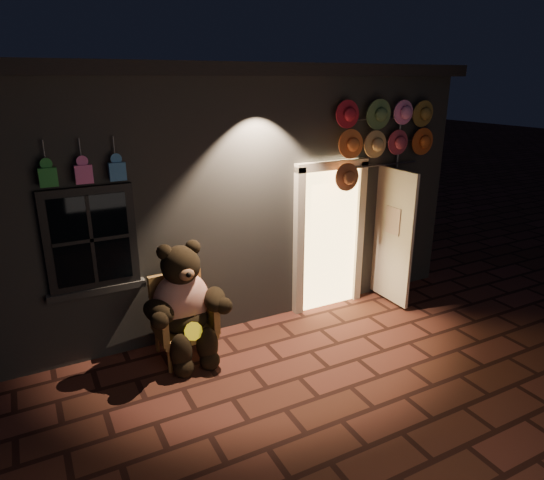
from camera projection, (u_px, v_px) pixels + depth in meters
ground at (299, 378)px, 5.58m from camera, size 60.00×60.00×0.00m
shop_building at (183, 172)px, 8.37m from camera, size 7.30×5.95×3.51m
wicker_armchair at (182, 316)px, 5.94m from camera, size 0.71×0.64×1.01m
teddy_bear at (184, 304)px, 5.76m from camera, size 1.09×0.85×1.50m
hat_rack at (385, 137)px, 6.78m from camera, size 1.69×0.22×2.98m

